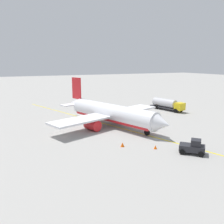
% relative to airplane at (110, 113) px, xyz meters
% --- Properties ---
extents(ground_plane, '(400.00, 400.00, 0.00)m').
position_rel_airplane_xyz_m(ground_plane, '(0.46, 0.16, -2.64)').
color(ground_plane, '#9E9B96').
extents(airplane, '(28.75, 27.41, 9.65)m').
position_rel_airplane_xyz_m(airplane, '(0.00, 0.00, 0.00)').
color(airplane, white).
rests_on(airplane, ground).
extents(fuel_tanker, '(11.00, 4.69, 3.15)m').
position_rel_airplane_xyz_m(fuel_tanker, '(-8.12, 21.50, -0.92)').
color(fuel_tanker, '#2D2D33').
rests_on(fuel_tanker, ground).
extents(pushback_tug, '(4.05, 4.01, 2.20)m').
position_rel_airplane_xyz_m(pushback_tug, '(19.69, 4.30, -1.64)').
color(pushback_tug, '#232328').
rests_on(pushback_tug, ground).
extents(refueling_worker, '(0.56, 0.63, 1.71)m').
position_rel_airplane_xyz_m(refueling_worker, '(-8.15, 14.06, -1.82)').
color(refueling_worker, navy).
rests_on(refueling_worker, ground).
extents(safety_cone_nose, '(0.53, 0.53, 0.59)m').
position_rel_airplane_xyz_m(safety_cone_nose, '(15.78, 0.42, -2.35)').
color(safety_cone_nose, '#F2590F').
rests_on(safety_cone_nose, ground).
extents(safety_cone_wingtip, '(0.64, 0.64, 0.71)m').
position_rel_airplane_xyz_m(safety_cone_wingtip, '(12.71, -3.77, -2.29)').
color(safety_cone_wingtip, '#F2590F').
rests_on(safety_cone_wingtip, ground).
extents(taxi_line_marking, '(70.72, 24.47, 0.01)m').
position_rel_airplane_xyz_m(taxi_line_marking, '(0.46, 0.16, -2.64)').
color(taxi_line_marking, yellow).
rests_on(taxi_line_marking, ground).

